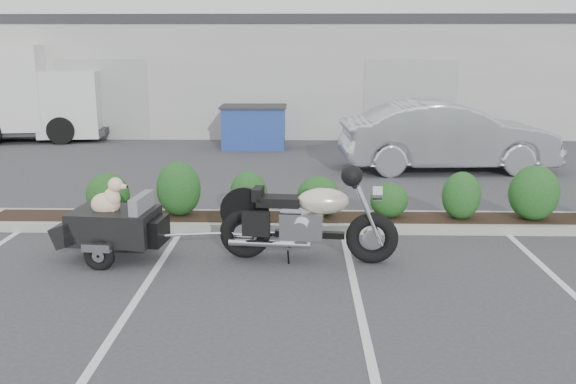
{
  "coord_description": "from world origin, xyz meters",
  "views": [
    {
      "loc": [
        0.51,
        -7.86,
        3.01
      ],
      "look_at": [
        0.29,
        1.56,
        0.75
      ],
      "focal_mm": 38.0,
      "sensor_mm": 36.0,
      "label": 1
    }
  ],
  "objects_px": {
    "motorcycle": "(307,221)",
    "pet_trailer": "(113,224)",
    "dumpster": "(254,127)",
    "sedan": "(447,136)",
    "delivery_truck": "(2,95)"
  },
  "relations": [
    {
      "from": "sedan",
      "to": "dumpster",
      "type": "distance_m",
      "value": 6.01
    },
    {
      "from": "pet_trailer",
      "to": "sedan",
      "type": "bearing_deg",
      "value": 52.32
    },
    {
      "from": "sedan",
      "to": "dumpster",
      "type": "height_order",
      "value": "sedan"
    },
    {
      "from": "pet_trailer",
      "to": "dumpster",
      "type": "bearing_deg",
      "value": 88.6
    },
    {
      "from": "motorcycle",
      "to": "sedan",
      "type": "bearing_deg",
      "value": 68.06
    },
    {
      "from": "dumpster",
      "to": "motorcycle",
      "type": "bearing_deg",
      "value": -81.67
    },
    {
      "from": "sedan",
      "to": "delivery_truck",
      "type": "bearing_deg",
      "value": 66.86
    },
    {
      "from": "sedan",
      "to": "delivery_truck",
      "type": "distance_m",
      "value": 14.11
    },
    {
      "from": "motorcycle",
      "to": "dumpster",
      "type": "xyz_separation_m",
      "value": [
        -1.52,
        9.93,
        0.06
      ]
    },
    {
      "from": "sedan",
      "to": "dumpster",
      "type": "bearing_deg",
      "value": 53.06
    },
    {
      "from": "motorcycle",
      "to": "pet_trailer",
      "type": "xyz_separation_m",
      "value": [
        -2.79,
        0.03,
        -0.07
      ]
    },
    {
      "from": "dumpster",
      "to": "sedan",
      "type": "bearing_deg",
      "value": -33.53
    },
    {
      "from": "sedan",
      "to": "pet_trailer",
      "type": "bearing_deg",
      "value": 132.65
    },
    {
      "from": "pet_trailer",
      "to": "delivery_truck",
      "type": "height_order",
      "value": "delivery_truck"
    },
    {
      "from": "motorcycle",
      "to": "delivery_truck",
      "type": "distance_m",
      "value": 14.99
    }
  ]
}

